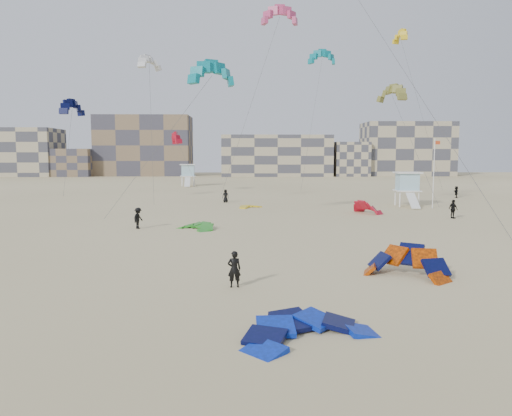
{
  "coord_description": "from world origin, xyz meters",
  "views": [
    {
      "loc": [
        1.19,
        -20.08,
        6.26
      ],
      "look_at": [
        1.68,
        6.0,
        3.48
      ],
      "focal_mm": 35.0,
      "sensor_mm": 36.0,
      "label": 1
    }
  ],
  "objects_px": {
    "kite_ground_blue": "(307,337)",
    "kitesurfer_main": "(234,269)",
    "lifeguard_tower_near": "(407,189)",
    "kite_ground_orange": "(406,276)"
  },
  "relations": [
    {
      "from": "kite_ground_blue",
      "to": "kitesurfer_main",
      "type": "height_order",
      "value": "kitesurfer_main"
    },
    {
      "from": "kite_ground_blue",
      "to": "lifeguard_tower_near",
      "type": "relative_size",
      "value": 0.8
    },
    {
      "from": "kite_ground_orange",
      "to": "kitesurfer_main",
      "type": "bearing_deg",
      "value": -133.6
    },
    {
      "from": "lifeguard_tower_near",
      "to": "kite_ground_blue",
      "type": "bearing_deg",
      "value": -108.95
    },
    {
      "from": "kitesurfer_main",
      "to": "kite_ground_orange",
      "type": "bearing_deg",
      "value": -175.5
    },
    {
      "from": "kite_ground_blue",
      "to": "lifeguard_tower_near",
      "type": "xyz_separation_m",
      "value": [
        17.59,
        43.96,
        2.08
      ]
    },
    {
      "from": "kite_ground_blue",
      "to": "kite_ground_orange",
      "type": "bearing_deg",
      "value": 27.79
    },
    {
      "from": "kitesurfer_main",
      "to": "lifeguard_tower_near",
      "type": "xyz_separation_m",
      "value": [
        20.27,
        37.4,
        1.2
      ]
    },
    {
      "from": "kite_ground_blue",
      "to": "kitesurfer_main",
      "type": "relative_size",
      "value": 2.65
    },
    {
      "from": "kite_ground_blue",
      "to": "kitesurfer_main",
      "type": "xyz_separation_m",
      "value": [
        -2.67,
        6.55,
        0.88
      ]
    }
  ]
}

